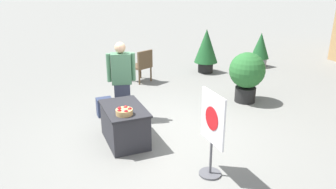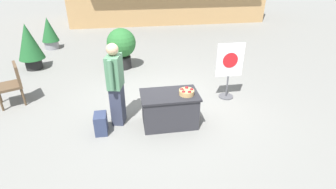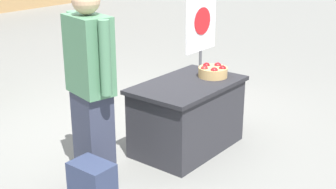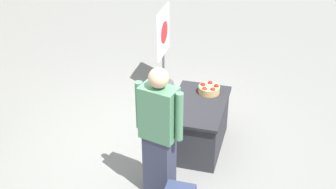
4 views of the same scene
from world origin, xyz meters
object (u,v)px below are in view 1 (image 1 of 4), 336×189
at_px(backpack, 104,107).
at_px(patio_chair, 142,64).
at_px(poster_board, 212,130).
at_px(potted_plant_far_right, 247,73).
at_px(display_table, 125,125).
at_px(potted_plant_near_right, 260,49).
at_px(potted_plant_far_left, 206,48).
at_px(apple_basket, 124,111).
at_px(person_visitor, 122,81).

relative_size(backpack, patio_chair, 0.43).
relative_size(poster_board, potted_plant_far_right, 1.10).
relative_size(display_table, potted_plant_near_right, 0.98).
xyz_separation_m(poster_board, potted_plant_near_right, (-5.25, 4.94, -0.15)).
distance_m(poster_board, potted_plant_far_left, 6.04).
bearing_deg(poster_board, patio_chair, -96.11).
height_order(apple_basket, patio_chair, patio_chair).
height_order(display_table, potted_plant_near_right, potted_plant_near_right).
bearing_deg(backpack, apple_basket, 0.40).
height_order(apple_basket, potted_plant_far_left, potted_plant_far_left).
relative_size(backpack, potted_plant_far_right, 0.33).
height_order(person_visitor, potted_plant_near_right, person_visitor).
bearing_deg(poster_board, person_visitor, -75.24).
relative_size(potted_plant_far_left, potted_plant_near_right, 1.20).
xyz_separation_m(potted_plant_far_left, potted_plant_far_right, (2.79, -0.39, -0.06)).
height_order(potted_plant_far_left, potted_plant_far_right, potted_plant_far_left).
bearing_deg(person_visitor, backpack, -122.10).
distance_m(potted_plant_near_right, potted_plant_far_right, 3.67).
distance_m(display_table, person_visitor, 1.21).
bearing_deg(person_visitor, potted_plant_far_left, 140.36).
distance_m(patio_chair, potted_plant_far_left, 2.31).
height_order(apple_basket, backpack, apple_basket).
distance_m(backpack, patio_chair, 2.65).
relative_size(potted_plant_far_left, potted_plant_far_right, 1.13).
bearing_deg(potted_plant_far_right, potted_plant_far_left, 172.10).
xyz_separation_m(person_visitor, potted_plant_far_left, (-2.66, 3.54, -0.09)).
distance_m(backpack, poster_board, 3.25).
bearing_deg(potted_plant_far_right, poster_board, -43.92).
distance_m(apple_basket, poster_board, 1.65).
distance_m(poster_board, potted_plant_far_right, 3.53).
bearing_deg(poster_board, potted_plant_far_left, -117.96).
xyz_separation_m(person_visitor, potted_plant_near_right, (-2.57, 5.64, -0.25)).
relative_size(potted_plant_near_right, potted_plant_far_right, 0.94).
distance_m(person_visitor, patio_chair, 2.77).
distance_m(apple_basket, potted_plant_far_left, 5.60).
xyz_separation_m(apple_basket, patio_chair, (-3.83, 1.59, -0.22)).
bearing_deg(potted_plant_far_left, potted_plant_far_right, -7.90).
bearing_deg(apple_basket, potted_plant_far_right, 109.82).
bearing_deg(apple_basket, patio_chair, 157.48).
bearing_deg(display_table, apple_basket, -13.60).
relative_size(display_table, apple_basket, 3.91).
height_order(poster_board, potted_plant_far_right, poster_board).
bearing_deg(potted_plant_near_right, apple_basket, -56.48).
bearing_deg(poster_board, backpack, -70.87).
bearing_deg(backpack, person_visitor, 44.47).
relative_size(person_visitor, poster_board, 1.24).
xyz_separation_m(apple_basket, potted_plant_far_left, (-4.04, 3.87, 0.04)).
height_order(person_visitor, patio_chair, person_visitor).
bearing_deg(potted_plant_near_right, patio_chair, -88.30).
relative_size(apple_basket, person_visitor, 0.17).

